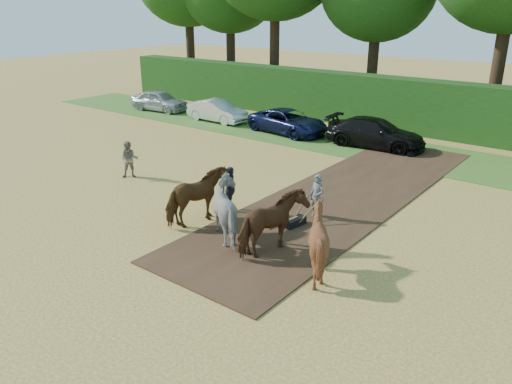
{
  "coord_description": "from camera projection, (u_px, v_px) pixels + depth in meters",
  "views": [
    {
      "loc": [
        9.77,
        -9.23,
        6.9
      ],
      "look_at": [
        0.82,
        2.3,
        1.4
      ],
      "focal_mm": 35.0,
      "sensor_mm": 36.0,
      "label": 1
    }
  ],
  "objects": [
    {
      "name": "parked_cars",
      "position": [
        388.0,
        137.0,
        24.81
      ],
      "size": [
        36.47,
        2.93,
        1.47
      ],
      "color": "#ACAEB3",
      "rests_on": "ground"
    },
    {
      "name": "earth_strip",
      "position": [
        345.0,
        195.0,
        19.17
      ],
      "size": [
        4.5,
        17.0,
        0.05
      ],
      "primitive_type": "cube",
      "color": "#472D1C",
      "rests_on": "ground"
    },
    {
      "name": "ground",
      "position": [
        187.0,
        251.0,
        14.86
      ],
      "size": [
        120.0,
        120.0,
        0.0
      ],
      "primitive_type": "plane",
      "color": "gold",
      "rests_on": "ground"
    },
    {
      "name": "grass_verge",
      "position": [
        385.0,
        150.0,
        25.2
      ],
      "size": [
        50.0,
        5.0,
        0.03
      ],
      "primitive_type": "cube",
      "color": "#38601E",
      "rests_on": "ground"
    },
    {
      "name": "spectator_near",
      "position": [
        129.0,
        160.0,
        20.96
      ],
      "size": [
        0.96,
        0.96,
        1.57
      ],
      "primitive_type": "imported",
      "rotation": [
        0.0,
        0.0,
        0.8
      ],
      "color": "tan",
      "rests_on": "ground"
    },
    {
      "name": "spectator_far",
      "position": [
        230.0,
        189.0,
        17.48
      ],
      "size": [
        0.83,
        1.04,
        1.65
      ],
      "primitive_type": "imported",
      "rotation": [
        0.0,
        0.0,
        2.09
      ],
      "color": "#242530",
      "rests_on": "ground"
    },
    {
      "name": "hedgerow",
      "position": [
        421.0,
        107.0,
        28.01
      ],
      "size": [
        46.0,
        1.6,
        3.0
      ],
      "primitive_type": "cube",
      "color": "#14380F",
      "rests_on": "ground"
    },
    {
      "name": "plough_team",
      "position": [
        254.0,
        217.0,
        14.95
      ],
      "size": [
        6.38,
        4.44,
        1.88
      ],
      "color": "brown",
      "rests_on": "ground"
    }
  ]
}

